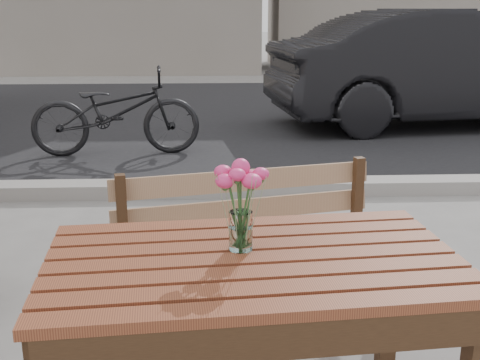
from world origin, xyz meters
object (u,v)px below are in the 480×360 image
object	(u,v)px
main_table	(253,295)
parked_car	(446,68)
bicycle	(116,112)
main_vase	(241,194)

from	to	relation	value
main_table	parked_car	size ratio (longest dim) A/B	0.29
parked_car	bicycle	world-z (taller)	parked_car
main_vase	bicycle	distance (m)	4.84
main_table	parked_car	bearing A→B (deg)	59.39
parked_car	bicycle	size ratio (longest dim) A/B	2.61
main_table	parked_car	world-z (taller)	parked_car
main_vase	parked_car	xyz separation A→B (m)	(3.06, 6.24, -0.21)
parked_car	bicycle	bearing A→B (deg)	103.32
parked_car	bicycle	xyz separation A→B (m)	(-4.18, -1.56, -0.30)
main_table	main_vase	bearing A→B (deg)	115.62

